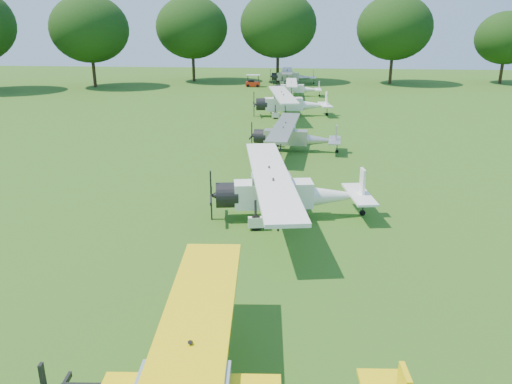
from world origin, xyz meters
TOP-DOWN VIEW (x-y plane):
  - ground at (0.00, 0.00)m, footprint 160.00×160.00m
  - tree_belt at (3.57, 0.16)m, footprint 137.36×130.27m
  - aircraft_3 at (1.14, 2.57)m, footprint 7.53×11.92m
  - aircraft_4 at (1.15, 15.12)m, footprint 6.31×10.06m
  - aircraft_5 at (0.51, 28.75)m, footprint 7.51×11.89m
  - aircraft_6 at (0.87, 42.25)m, footprint 5.84×9.29m
  - aircraft_7 at (-0.02, 54.63)m, footprint 6.64×10.56m
  - golf_cart at (-5.22, 50.74)m, footprint 1.94×1.22m

SIDE VIEW (x-z plane):
  - ground at x=0.00m, z-range 0.00..0.00m
  - golf_cart at x=-5.22m, z-range -0.27..1.37m
  - aircraft_6 at x=0.87m, z-range 0.15..1.99m
  - aircraft_4 at x=1.15m, z-range 0.17..2.15m
  - aircraft_7 at x=-0.02m, z-range 0.18..2.26m
  - aircraft_5 at x=0.51m, z-range 0.20..2.53m
  - aircraft_3 at x=1.14m, z-range 0.20..2.54m
  - tree_belt at x=3.57m, z-range 0.77..15.29m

